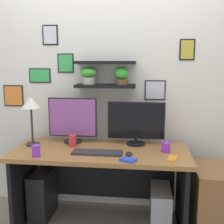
% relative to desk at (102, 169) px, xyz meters
% --- Properties ---
extents(ground_plane, '(8.00, 8.00, 0.00)m').
position_rel_desk_xyz_m(ground_plane, '(0.00, -0.05, -0.54)').
color(ground_plane, gray).
extents(back_wall_assembly, '(4.40, 0.24, 2.70)m').
position_rel_desk_xyz_m(back_wall_assembly, '(-0.00, 0.38, 0.81)').
color(back_wall_assembly, silver).
rests_on(back_wall_assembly, ground).
extents(desk, '(1.62, 0.68, 0.75)m').
position_rel_desk_xyz_m(desk, '(0.00, 0.00, 0.00)').
color(desk, '#9E6B38').
rests_on(desk, ground).
extents(monitor_left, '(0.48, 0.18, 0.45)m').
position_rel_desk_xyz_m(monitor_left, '(-0.31, 0.16, 0.44)').
color(monitor_left, black).
rests_on(monitor_left, desk).
extents(monitor_right, '(0.55, 0.18, 0.42)m').
position_rel_desk_xyz_m(monitor_right, '(0.31, 0.16, 0.43)').
color(monitor_right, black).
rests_on(monitor_right, desk).
extents(keyboard, '(0.44, 0.14, 0.02)m').
position_rel_desk_xyz_m(keyboard, '(-0.01, -0.16, 0.22)').
color(keyboard, '#2D2D33').
rests_on(keyboard, desk).
extents(computer_mouse, '(0.06, 0.09, 0.03)m').
position_rel_desk_xyz_m(computer_mouse, '(0.27, -0.18, 0.23)').
color(computer_mouse, black).
rests_on(computer_mouse, desk).
extents(desk_lamp, '(0.18, 0.18, 0.47)m').
position_rel_desk_xyz_m(desk_lamp, '(-0.68, 0.01, 0.59)').
color(desk_lamp, '#2D2D33').
rests_on(desk_lamp, desk).
extents(cell_phone, '(0.11, 0.15, 0.01)m').
position_rel_desk_xyz_m(cell_phone, '(0.64, -0.22, 0.22)').
color(cell_phone, orange).
rests_on(cell_phone, desk).
extents(coffee_mug, '(0.08, 0.08, 0.09)m').
position_rel_desk_xyz_m(coffee_mug, '(0.59, -0.05, 0.26)').
color(coffee_mug, purple).
rests_on(coffee_mug, desk).
extents(pen_cup, '(0.07, 0.07, 0.10)m').
position_rel_desk_xyz_m(pen_cup, '(-0.52, -0.30, 0.26)').
color(pen_cup, purple).
rests_on(pen_cup, desk).
extents(scissors_tray, '(0.14, 0.12, 0.02)m').
position_rel_desk_xyz_m(scissors_tray, '(0.27, -0.33, 0.22)').
color(scissors_tray, blue).
rests_on(scissors_tray, desk).
extents(water_cup, '(0.07, 0.07, 0.11)m').
position_rel_desk_xyz_m(water_cup, '(-0.28, 0.01, 0.27)').
color(water_cup, red).
rests_on(water_cup, desk).
extents(drawer_cabinet, '(0.44, 0.50, 0.63)m').
position_rel_desk_xyz_m(drawer_cabinet, '(1.06, -0.10, -0.22)').
color(drawer_cabinet, brown).
rests_on(drawer_cabinet, ground).
extents(computer_tower_left, '(0.18, 0.40, 0.47)m').
position_rel_desk_xyz_m(computer_tower_left, '(-0.61, 0.03, -0.30)').
color(computer_tower_left, black).
rests_on(computer_tower_left, ground).
extents(computer_tower_right, '(0.18, 0.40, 0.41)m').
position_rel_desk_xyz_m(computer_tower_right, '(0.56, -0.07, -0.34)').
color(computer_tower_right, '#99999E').
rests_on(computer_tower_right, ground).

